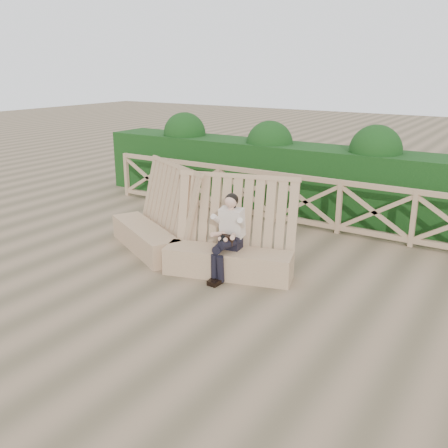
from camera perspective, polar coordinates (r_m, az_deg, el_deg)
The scene contains 5 objects.
ground at distance 7.73m, azimuth -1.50°, elevation -7.16°, with size 60.00×60.00×0.00m, color brown.
bench at distance 8.60m, azimuth -4.27°, elevation -1.72°, with size 3.99×1.62×1.57m.
woman at distance 7.87m, azimuth 0.51°, elevation -1.00°, with size 0.40×0.82×1.34m.
guardrail at distance 10.45m, azimuth 9.31°, elevation 2.53°, with size 10.10×0.09×1.10m.
hedge at distance 11.48m, azimuth 11.79°, elevation 4.78°, with size 12.00×1.20×1.50m, color black.
Camera 1 is at (3.95, -5.79, 3.25)m, focal length 40.00 mm.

